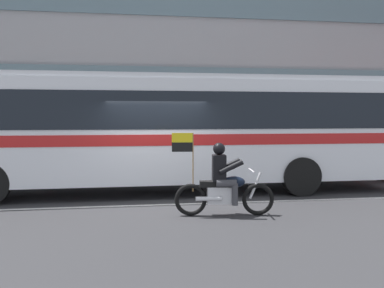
{
  "coord_description": "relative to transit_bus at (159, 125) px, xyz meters",
  "views": [
    {
      "loc": [
        -0.9,
        -11.13,
        2.13
      ],
      "look_at": [
        0.81,
        -0.53,
        1.45
      ],
      "focal_mm": 41.52,
      "sensor_mm": 36.0,
      "label": 1
    }
  ],
  "objects": [
    {
      "name": "transit_bus",
      "position": [
        0.0,
        0.0,
        0.0
      ],
      "size": [
        13.52,
        2.74,
        3.22
      ],
      "color": "silver",
      "rests_on": "ground_plane"
    },
    {
      "name": "fire_hydrant",
      "position": [
        -2.7,
        3.05,
        -1.37
      ],
      "size": [
        0.22,
        0.3,
        0.75
      ],
      "color": "red",
      "rests_on": "sidewalk_curb"
    },
    {
      "name": "lane_center_stripe",
      "position": [
        -0.15,
        -1.79,
        -1.88
      ],
      "size": [
        26.6,
        0.14,
        0.01
      ],
      "primitive_type": "cube",
      "color": "silver",
      "rests_on": "ground_plane"
    },
    {
      "name": "sidewalk_curb",
      "position": [
        -0.15,
        3.91,
        -1.81
      ],
      "size": [
        28.0,
        3.8,
        0.15
      ],
      "primitive_type": "cube",
      "color": "#B7B2A8",
      "rests_on": "ground_plane"
    },
    {
      "name": "office_building_facade",
      "position": [
        -0.15,
        6.19,
        3.03
      ],
      "size": [
        28.0,
        0.89,
        9.81
      ],
      "color": "gray",
      "rests_on": "ground_plane"
    },
    {
      "name": "motorcycle_with_rider",
      "position": [
        1.12,
        -3.14,
        -1.22
      ],
      "size": [
        2.19,
        0.67,
        1.78
      ],
      "color": "black",
      "rests_on": "ground_plane"
    },
    {
      "name": "ground_plane",
      "position": [
        -0.15,
        -1.19,
        -1.88
      ],
      "size": [
        60.0,
        60.0,
        0.0
      ],
      "primitive_type": "plane",
      "color": "#2B2B2D"
    }
  ]
}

